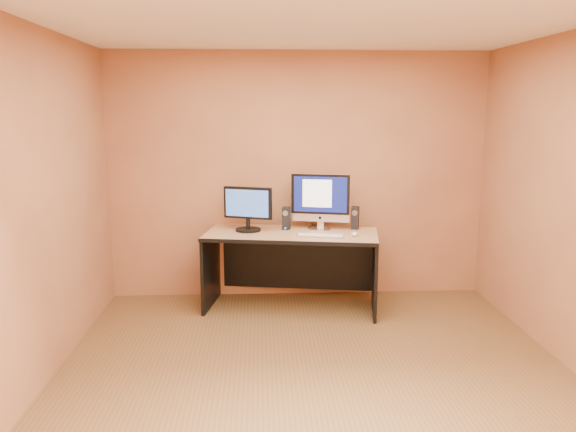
{
  "coord_description": "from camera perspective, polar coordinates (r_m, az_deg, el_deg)",
  "views": [
    {
      "loc": [
        -0.41,
        -3.93,
        1.99
      ],
      "look_at": [
        -0.14,
        1.43,
        0.98
      ],
      "focal_mm": 35.0,
      "sensor_mm": 36.0,
      "label": 1
    }
  ],
  "objects": [
    {
      "name": "floor",
      "position": [
        4.43,
        2.81,
        -16.05
      ],
      "size": [
        4.0,
        4.0,
        0.0
      ],
      "primitive_type": "plane",
      "color": "brown",
      "rests_on": "ground"
    },
    {
      "name": "walls",
      "position": [
        4.01,
        2.98,
        0.77
      ],
      "size": [
        4.0,
        4.0,
        2.6
      ],
      "primitive_type": null,
      "color": "#AA6D44",
      "rests_on": "ground"
    },
    {
      "name": "ceiling",
      "position": [
        4.0,
        3.17,
        19.44
      ],
      "size": [
        4.0,
        4.0,
        0.0
      ],
      "primitive_type": "plane",
      "color": "white",
      "rests_on": "walls"
    },
    {
      "name": "desk",
      "position": [
        5.7,
        0.34,
        -5.58
      ],
      "size": [
        1.8,
        1.02,
        0.79
      ],
      "primitive_type": null,
      "rotation": [
        0.0,
        0.0,
        -0.17
      ],
      "color": "tan",
      "rests_on": "ground"
    },
    {
      "name": "imac",
      "position": [
        5.71,
        3.28,
        1.5
      ],
      "size": [
        0.64,
        0.36,
        0.59
      ],
      "primitive_type": null,
      "rotation": [
        0.0,
        0.0,
        -0.24
      ],
      "color": "silver",
      "rests_on": "desk"
    },
    {
      "name": "second_monitor",
      "position": [
        5.66,
        -4.1,
        0.7
      ],
      "size": [
        0.57,
        0.41,
        0.45
      ],
      "primitive_type": null,
      "rotation": [
        0.0,
        0.0,
        -0.35
      ],
      "color": "black",
      "rests_on": "desk"
    },
    {
      "name": "speaker_left",
      "position": [
        5.73,
        -0.18,
        -0.23
      ],
      "size": [
        0.09,
        0.09,
        0.23
      ],
      "primitive_type": null,
      "rotation": [
        0.0,
        0.0,
        -0.29
      ],
      "color": "black",
      "rests_on": "desk"
    },
    {
      "name": "speaker_right",
      "position": [
        5.79,
        6.84,
        -0.19
      ],
      "size": [
        0.09,
        0.1,
        0.23
      ],
      "primitive_type": null,
      "rotation": [
        0.0,
        0.0,
        -0.33
      ],
      "color": "black",
      "rests_on": "desk"
    },
    {
      "name": "keyboard",
      "position": [
        5.44,
        3.3,
        -1.99
      ],
      "size": [
        0.47,
        0.22,
        0.02
      ],
      "primitive_type": "cube",
      "rotation": [
        0.0,
        0.0,
        -0.23
      ],
      "color": "#B1B1B6",
      "rests_on": "desk"
    },
    {
      "name": "mouse",
      "position": [
        5.5,
        6.77,
        -1.81
      ],
      "size": [
        0.09,
        0.12,
        0.04
      ],
      "primitive_type": "ellipsoid",
      "rotation": [
        0.0,
        0.0,
        -0.33
      ],
      "color": "white",
      "rests_on": "desk"
    },
    {
      "name": "cable_a",
      "position": [
        5.92,
        2.8,
        -1.0
      ],
      "size": [
        0.07,
        0.23,
        0.01
      ],
      "primitive_type": "cylinder",
      "rotation": [
        1.57,
        0.0,
        0.25
      ],
      "color": "black",
      "rests_on": "desk"
    },
    {
      "name": "cable_b",
      "position": [
        5.88,
        2.31,
        -1.07
      ],
      "size": [
        0.09,
        0.18,
        0.01
      ],
      "primitive_type": "cylinder",
      "rotation": [
        1.57,
        0.0,
        -0.42
      ],
      "color": "black",
      "rests_on": "desk"
    }
  ]
}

